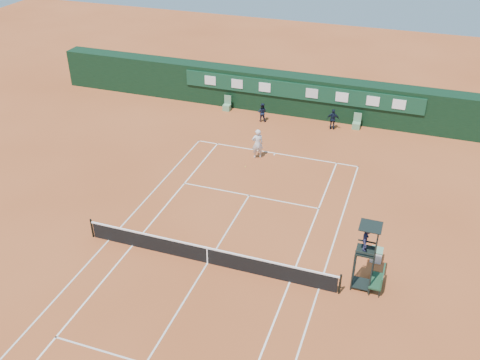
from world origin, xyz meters
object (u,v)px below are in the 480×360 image
Objects in this scene: umpire_chair at (367,243)px; player at (257,144)px; player_bench at (379,279)px; tennis_net at (207,255)px; cooler at (376,255)px.

umpire_chair reaches higher than player.
umpire_chair is 2.02m from player_bench.
tennis_net reaches higher than cooler.
umpire_chair is at bearing -176.33° from player_bench.
tennis_net is at bearing -173.86° from player_bench.
umpire_chair is 1.69× the size of player.
player reaches higher than player_bench.
player_bench is (8.01, 0.86, 0.09)m from tennis_net.
tennis_net is at bearing -159.20° from cooler.
umpire_chair reaches higher than cooler.
tennis_net is 6.38× the size of player.
player_bench is at bearing 102.71° from player.
umpire_chair is 2.85× the size of player_bench.
player is at bearing 94.98° from tennis_net.
umpire_chair is 3.03m from cooler.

